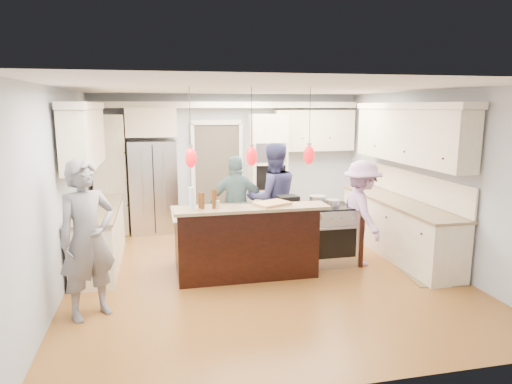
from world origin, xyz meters
TOP-DOWN VIEW (x-y plane):
  - ground_plane at (0.00, 0.00)m, footprint 6.00×6.00m
  - room_shell at (0.00, 0.00)m, footprint 5.54×6.04m
  - refrigerator at (-1.55, 2.64)m, footprint 0.90×0.70m
  - oven_column at (0.75, 2.67)m, footprint 0.72×0.69m
  - back_upper_cabinets at (-0.75, 2.76)m, footprint 5.30×0.61m
  - right_counter_run at (2.44, 0.30)m, footprint 0.64×3.10m
  - left_cabinets at (-2.44, 0.80)m, footprint 0.64×2.30m
  - kitchen_island at (-0.25, 0.07)m, footprint 2.10×1.46m
  - island_range at (1.16, 0.15)m, footprint 0.82×0.71m
  - pendant_lights at (-0.25, -0.51)m, footprint 1.75×0.15m
  - person_bar_end at (-2.30, -1.03)m, footprint 0.82×0.74m
  - person_far_left at (0.40, 0.85)m, footprint 0.95×0.76m
  - person_far_right at (-0.21, 0.85)m, footprint 1.02×0.51m
  - person_range_side at (1.60, -0.02)m, footprint 0.64×1.08m
  - floor_rug at (2.40, -0.67)m, footprint 0.85×1.13m
  - water_bottle at (-1.06, -0.62)m, footprint 0.08×0.08m
  - beer_bottle_a at (-0.94, -0.45)m, footprint 0.06×0.06m
  - beer_bottle_b at (-0.76, -0.52)m, footprint 0.08×0.08m
  - beer_bottle_c at (-0.91, -0.52)m, footprint 0.07×0.07m
  - drink_can at (-0.72, -0.56)m, footprint 0.07×0.07m
  - cutting_board at (0.05, -0.47)m, footprint 0.55×0.48m
  - pot_large at (0.96, 0.24)m, footprint 0.26×0.26m
  - pot_small at (1.17, 0.11)m, footprint 0.21×0.21m

SIDE VIEW (x-z plane):
  - ground_plane at x=0.00m, z-range 0.00..0.00m
  - floor_rug at x=2.40m, z-range 0.00..0.01m
  - island_range at x=1.16m, z-range 0.00..0.92m
  - kitchen_island at x=-0.25m, z-range -0.07..1.05m
  - person_range_side at x=1.60m, z-range 0.00..1.64m
  - person_far_right at x=-0.21m, z-range 0.00..1.67m
  - refrigerator at x=-1.55m, z-range 0.00..1.80m
  - person_far_left at x=0.40m, z-range 0.00..1.86m
  - person_bar_end at x=-2.30m, z-range 0.00..1.87m
  - pot_small at x=1.17m, z-range 0.92..1.03m
  - pot_large at x=0.96m, z-range 0.92..1.07m
  - right_counter_run at x=2.44m, z-range -0.20..2.31m
  - left_cabinets at x=-2.44m, z-range -0.20..2.31m
  - cutting_board at x=0.05m, z-range 1.12..1.16m
  - oven_column at x=0.75m, z-range 0.00..2.30m
  - drink_can at x=-0.72m, z-range 1.12..1.23m
  - beer_bottle_a at x=-0.94m, z-range 1.12..1.33m
  - beer_bottle_c at x=-0.91m, z-range 1.12..1.34m
  - beer_bottle_b at x=-0.76m, z-range 1.12..1.38m
  - water_bottle at x=-1.06m, z-range 1.12..1.43m
  - back_upper_cabinets at x=-0.75m, z-range 0.40..2.94m
  - pendant_lights at x=-0.25m, z-range 1.29..2.32m
  - room_shell at x=0.00m, z-range 0.46..3.18m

